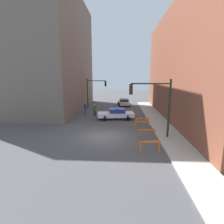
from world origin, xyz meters
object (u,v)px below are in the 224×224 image
object	(u,v)px
police_car	(116,114)
barrier_front	(150,144)
barrier_mid	(146,132)
pedestrian_corner	(85,108)
barrier_back	(142,124)
traffic_light_near	(156,100)
pedestrian_crossing	(95,110)
barrier_corner	(142,120)
traffic_light_far	(94,89)
parked_car_near	(124,102)

from	to	relation	value
police_car	barrier_front	size ratio (longest dim) A/B	3.08
barrier_mid	pedestrian_corner	bearing A→B (deg)	126.44
barrier_front	barrier_back	world-z (taller)	same
barrier_mid	barrier_back	world-z (taller)	same
barrier_front	traffic_light_near	bearing A→B (deg)	74.07
pedestrian_crossing	pedestrian_corner	xyz separation A→B (m)	(-1.69, 1.59, 0.00)
pedestrian_crossing	barrier_corner	world-z (taller)	pedestrian_crossing
traffic_light_far	pedestrian_crossing	bearing A→B (deg)	-79.79
traffic_light_near	pedestrian_corner	size ratio (longest dim) A/B	3.13
traffic_light_near	pedestrian_corner	bearing A→B (deg)	129.81
barrier_front	parked_car_near	bearing A→B (deg)	94.78
traffic_light_far	police_car	distance (m)	9.47
police_car	pedestrian_crossing	size ratio (longest dim) A/B	2.95
traffic_light_far	barrier_mid	distance (m)	17.17
traffic_light_near	police_car	world-z (taller)	traffic_light_near
traffic_light_near	barrier_front	distance (m)	4.42
barrier_back	barrier_mid	bearing A→B (deg)	-87.41
police_car	barrier_back	xyz separation A→B (m)	(2.89, -4.41, -0.11)
traffic_light_far	barrier_corner	bearing A→B (deg)	-55.85
traffic_light_near	pedestrian_corner	world-z (taller)	traffic_light_near
traffic_light_far	barrier_corner	world-z (taller)	traffic_light_far
pedestrian_crossing	barrier_front	world-z (taller)	pedestrian_crossing
police_car	parked_car_near	distance (m)	11.02
barrier_back	traffic_light_far	bearing A→B (deg)	119.81
barrier_corner	parked_car_near	bearing A→B (deg)	98.39
traffic_light_near	barrier_back	size ratio (longest dim) A/B	3.25
barrier_mid	barrier_front	bearing A→B (deg)	-92.76
traffic_light_near	barrier_mid	size ratio (longest dim) A/B	3.25
barrier_mid	barrier_corner	xyz separation A→B (m)	(0.13, 4.42, 0.00)
police_car	pedestrian_corner	xyz separation A→B (m)	(-4.80, 3.31, 0.14)
parked_car_near	barrier_mid	xyz separation A→B (m)	(1.91, -18.24, -0.06)
pedestrian_corner	barrier_mid	distance (m)	13.16
barrier_back	traffic_light_near	bearing A→B (deg)	-70.75
barrier_mid	traffic_light_near	bearing A→B (deg)	20.17
barrier_front	pedestrian_corner	bearing A→B (deg)	119.62
parked_car_near	barrier_mid	distance (m)	18.34
traffic_light_near	barrier_back	xyz separation A→B (m)	(-0.90, 2.58, -2.91)
barrier_front	barrier_corner	xyz separation A→B (m)	(0.27, 7.33, 0.00)
pedestrian_corner	traffic_light_near	bearing A→B (deg)	-171.49
pedestrian_corner	barrier_back	bearing A→B (deg)	-166.44
pedestrian_crossing	barrier_mid	bearing A→B (deg)	175.57
traffic_light_far	parked_car_near	size ratio (longest dim) A/B	1.17
pedestrian_crossing	barrier_front	distance (m)	13.33
police_car	barrier_back	bearing A→B (deg)	-153.99
police_car	pedestrian_corner	bearing A→B (deg)	48.26
traffic_light_near	pedestrian_crossing	bearing A→B (deg)	128.36
traffic_light_far	pedestrian_corner	bearing A→B (deg)	-96.66
parked_car_near	pedestrian_crossing	xyz separation A→B (m)	(-4.21, -9.24, 0.19)
pedestrian_crossing	barrier_corner	bearing A→B (deg)	-164.90
barrier_front	police_car	bearing A→B (deg)	105.76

